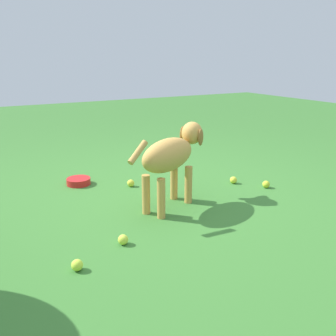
% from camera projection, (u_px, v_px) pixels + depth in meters
% --- Properties ---
extents(ground, '(14.00, 14.00, 0.00)m').
position_uv_depth(ground, '(163.00, 196.00, 3.12)').
color(ground, '#38722D').
extents(dog, '(0.87, 0.48, 0.64)m').
position_uv_depth(dog, '(172.00, 155.00, 2.81)').
color(dog, '#C69347').
rests_on(dog, ground).
extents(tennis_ball_0, '(0.07, 0.07, 0.07)m').
position_uv_depth(tennis_ball_0, '(77.00, 265.00, 2.03)').
color(tennis_ball_0, '#C3E53E').
rests_on(tennis_ball_0, ground).
extents(tennis_ball_1, '(0.07, 0.07, 0.07)m').
position_uv_depth(tennis_ball_1, '(233.00, 180.00, 3.43)').
color(tennis_ball_1, '#D3D439').
rests_on(tennis_ball_1, ground).
extents(tennis_ball_2, '(0.07, 0.07, 0.07)m').
position_uv_depth(tennis_ball_2, '(123.00, 240.00, 2.31)').
color(tennis_ball_2, '#C8E041').
rests_on(tennis_ball_2, ground).
extents(tennis_ball_3, '(0.07, 0.07, 0.07)m').
position_uv_depth(tennis_ball_3, '(131.00, 183.00, 3.34)').
color(tennis_ball_3, '#D3D23B').
rests_on(tennis_ball_3, ground).
extents(tennis_ball_4, '(0.07, 0.07, 0.07)m').
position_uv_depth(tennis_ball_4, '(266.00, 184.00, 3.31)').
color(tennis_ball_4, '#C7D331').
rests_on(tennis_ball_4, ground).
extents(water_bowl, '(0.22, 0.22, 0.06)m').
position_uv_depth(water_bowl, '(79.00, 181.00, 3.40)').
color(water_bowl, red).
rests_on(water_bowl, ground).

